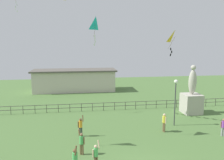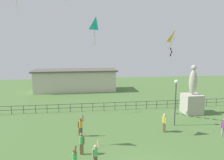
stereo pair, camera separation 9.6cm
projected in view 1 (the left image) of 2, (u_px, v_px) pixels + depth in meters
name	position (u px, v px, depth m)	size (l,w,h in m)	color
statue_monument	(192.00, 99.00, 25.29)	(1.97, 1.97, 5.49)	#B2AD9E
lamppost	(175.00, 92.00, 21.14)	(0.36, 0.36, 4.47)	#38383D
person_0	(82.00, 142.00, 15.77)	(0.46, 0.37, 1.88)	brown
person_1	(223.00, 126.00, 18.98)	(0.45, 0.28, 1.53)	#99999E
person_2	(81.00, 126.00, 18.93)	(0.49, 0.30, 1.86)	#3F4C47
person_3	(75.00, 160.00, 13.24)	(0.32, 0.51, 1.96)	#3F4C47
person_4	(96.00, 154.00, 14.10)	(0.49, 0.29, 1.78)	brown
person_5	(164.00, 121.00, 19.90)	(0.31, 0.50, 1.68)	brown
kite_2	(96.00, 24.00, 17.48)	(0.78, 0.74, 2.26)	#19B2B2
kite_3	(175.00, 37.00, 16.75)	(0.96, 1.05, 1.93)	yellow
waterfront_railing	(110.00, 105.00, 26.54)	(36.03, 0.06, 0.95)	#4C4742
pavilion_building	(75.00, 80.00, 37.47)	(13.72, 4.69, 3.58)	beige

